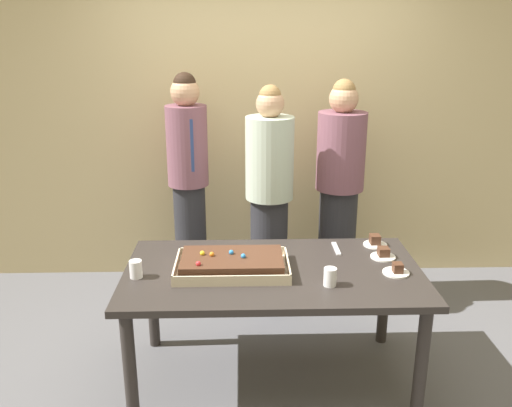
{
  "coord_description": "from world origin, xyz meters",
  "views": [
    {
      "loc": [
        -0.18,
        -2.82,
        2.04
      ],
      "look_at": [
        -0.09,
        0.15,
        1.07
      ],
      "focal_mm": 37.84,
      "sensor_mm": 36.0,
      "label": 1
    }
  ],
  "objects_px": {
    "party_table": "(273,283)",
    "person_green_shirt_behind": "(339,190)",
    "plated_slice_near_right": "(397,271)",
    "plated_slice_far_left": "(375,242)",
    "plated_slice_near_left": "(383,254)",
    "drink_cup_middle": "(330,277)",
    "drink_cup_nearest": "(136,269)",
    "sheet_cake": "(232,264)",
    "person_striped_tie_right": "(189,182)",
    "cake_server_utensil": "(336,249)",
    "person_serving_front": "(269,199)"
  },
  "relations": [
    {
      "from": "sheet_cake",
      "to": "person_green_shirt_behind",
      "type": "bearing_deg",
      "value": 53.52
    },
    {
      "from": "party_table",
      "to": "plated_slice_far_left",
      "type": "bearing_deg",
      "value": 27.25
    },
    {
      "from": "party_table",
      "to": "person_serving_front",
      "type": "bearing_deg",
      "value": 88.5
    },
    {
      "from": "plated_slice_near_right",
      "to": "plated_slice_far_left",
      "type": "xyz_separation_m",
      "value": [
        -0.02,
        0.42,
        0.0
      ]
    },
    {
      "from": "party_table",
      "to": "plated_slice_near_left",
      "type": "relative_size",
      "value": 11.34
    },
    {
      "from": "plated_slice_near_right",
      "to": "drink_cup_middle",
      "type": "xyz_separation_m",
      "value": [
        -0.4,
        -0.14,
        0.03
      ]
    },
    {
      "from": "plated_slice_near_left",
      "to": "plated_slice_far_left",
      "type": "distance_m",
      "value": 0.19
    },
    {
      "from": "drink_cup_nearest",
      "to": "person_serving_front",
      "type": "xyz_separation_m",
      "value": [
        0.79,
        0.95,
        0.1
      ]
    },
    {
      "from": "drink_cup_middle",
      "to": "cake_server_utensil",
      "type": "distance_m",
      "value": 0.51
    },
    {
      "from": "person_striped_tie_right",
      "to": "plated_slice_near_left",
      "type": "bearing_deg",
      "value": 34.89
    },
    {
      "from": "plated_slice_near_right",
      "to": "cake_server_utensil",
      "type": "xyz_separation_m",
      "value": [
        -0.28,
        0.36,
        -0.01
      ]
    },
    {
      "from": "sheet_cake",
      "to": "plated_slice_near_right",
      "type": "relative_size",
      "value": 4.29
    },
    {
      "from": "sheet_cake",
      "to": "person_green_shirt_behind",
      "type": "relative_size",
      "value": 0.38
    },
    {
      "from": "cake_server_utensil",
      "to": "sheet_cake",
      "type": "bearing_deg",
      "value": -155.45
    },
    {
      "from": "sheet_cake",
      "to": "person_striped_tie_right",
      "type": "distance_m",
      "value": 1.22
    },
    {
      "from": "plated_slice_near_left",
      "to": "drink_cup_middle",
      "type": "relative_size",
      "value": 1.5
    },
    {
      "from": "person_green_shirt_behind",
      "to": "party_table",
      "type": "bearing_deg",
      "value": 8.71
    },
    {
      "from": "plated_slice_near_right",
      "to": "person_green_shirt_behind",
      "type": "relative_size",
      "value": 0.09
    },
    {
      "from": "plated_slice_near_right",
      "to": "cake_server_utensil",
      "type": "distance_m",
      "value": 0.46
    },
    {
      "from": "sheet_cake",
      "to": "person_serving_front",
      "type": "distance_m",
      "value": 0.92
    },
    {
      "from": "plated_slice_near_left",
      "to": "plated_slice_near_right",
      "type": "distance_m",
      "value": 0.23
    },
    {
      "from": "person_serving_front",
      "to": "person_green_shirt_behind",
      "type": "bearing_deg",
      "value": 126.93
    },
    {
      "from": "person_green_shirt_behind",
      "to": "person_striped_tie_right",
      "type": "bearing_deg",
      "value": -57.55
    },
    {
      "from": "drink_cup_middle",
      "to": "person_green_shirt_behind",
      "type": "xyz_separation_m",
      "value": [
        0.27,
        1.28,
        0.11
      ]
    },
    {
      "from": "plated_slice_near_right",
      "to": "plated_slice_far_left",
      "type": "distance_m",
      "value": 0.42
    },
    {
      "from": "sheet_cake",
      "to": "drink_cup_middle",
      "type": "height_order",
      "value": "sheet_cake"
    },
    {
      "from": "drink_cup_middle",
      "to": "person_striped_tie_right",
      "type": "height_order",
      "value": "person_striped_tie_right"
    },
    {
      "from": "sheet_cake",
      "to": "person_striped_tie_right",
      "type": "relative_size",
      "value": 0.37
    },
    {
      "from": "plated_slice_far_left",
      "to": "drink_cup_middle",
      "type": "bearing_deg",
      "value": -124.23
    },
    {
      "from": "party_table",
      "to": "person_green_shirt_behind",
      "type": "bearing_deg",
      "value": 62.25
    },
    {
      "from": "sheet_cake",
      "to": "person_green_shirt_behind",
      "type": "height_order",
      "value": "person_green_shirt_behind"
    },
    {
      "from": "party_table",
      "to": "person_green_shirt_behind",
      "type": "xyz_separation_m",
      "value": [
        0.56,
        1.07,
        0.24
      ]
    },
    {
      "from": "plated_slice_far_left",
      "to": "person_green_shirt_behind",
      "type": "relative_size",
      "value": 0.09
    },
    {
      "from": "person_serving_front",
      "to": "plated_slice_near_right",
      "type": "bearing_deg",
      "value": 51.8
    },
    {
      "from": "drink_cup_nearest",
      "to": "person_green_shirt_behind",
      "type": "relative_size",
      "value": 0.06
    },
    {
      "from": "drink_cup_middle",
      "to": "plated_slice_near_left",
      "type": "bearing_deg",
      "value": 43.52
    },
    {
      "from": "drink_cup_nearest",
      "to": "person_striped_tie_right",
      "type": "bearing_deg",
      "value": 81.42
    },
    {
      "from": "party_table",
      "to": "plated_slice_near_right",
      "type": "relative_size",
      "value": 11.34
    },
    {
      "from": "plated_slice_far_left",
      "to": "drink_cup_nearest",
      "type": "xyz_separation_m",
      "value": [
        -1.44,
        -0.43,
        0.03
      ]
    },
    {
      "from": "cake_server_utensil",
      "to": "drink_cup_middle",
      "type": "bearing_deg",
      "value": -103.59
    },
    {
      "from": "cake_server_utensil",
      "to": "person_green_shirt_behind",
      "type": "xyz_separation_m",
      "value": [
        0.15,
        0.78,
        0.15
      ]
    },
    {
      "from": "party_table",
      "to": "cake_server_utensil",
      "type": "height_order",
      "value": "cake_server_utensil"
    },
    {
      "from": "plated_slice_near_right",
      "to": "drink_cup_nearest",
      "type": "xyz_separation_m",
      "value": [
        -1.46,
        -0.01,
        0.03
      ]
    },
    {
      "from": "person_serving_front",
      "to": "sheet_cake",
      "type": "bearing_deg",
      "value": -0.03
    },
    {
      "from": "person_serving_front",
      "to": "drink_cup_nearest",
      "type": "bearing_deg",
      "value": -23.36
    },
    {
      "from": "party_table",
      "to": "person_green_shirt_behind",
      "type": "distance_m",
      "value": 1.23
    },
    {
      "from": "sheet_cake",
      "to": "plated_slice_near_left",
      "type": "distance_m",
      "value": 0.92
    },
    {
      "from": "drink_cup_nearest",
      "to": "drink_cup_middle",
      "type": "height_order",
      "value": "same"
    },
    {
      "from": "plated_slice_far_left",
      "to": "cake_server_utensil",
      "type": "distance_m",
      "value": 0.26
    },
    {
      "from": "drink_cup_middle",
      "to": "person_serving_front",
      "type": "relative_size",
      "value": 0.06
    }
  ]
}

